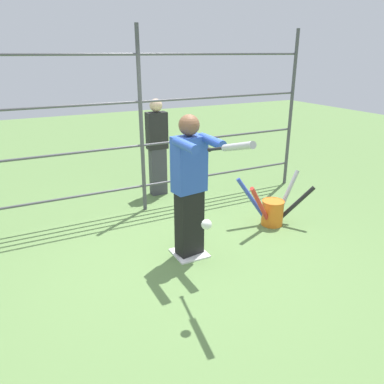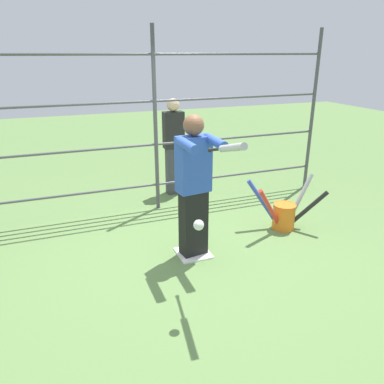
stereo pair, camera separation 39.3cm
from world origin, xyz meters
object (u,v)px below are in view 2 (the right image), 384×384
(batter, at_px, (194,184))
(softball_in_flight, at_px, (199,225))
(baseball_bat_swinging, at_px, (229,148))
(bat_bucket, at_px, (284,214))
(bystander_behind_fence, at_px, (174,146))

(batter, xyz_separation_m, softball_in_flight, (0.36, 1.06, -0.00))
(batter, height_order, baseball_bat_swinging, batter)
(softball_in_flight, bearing_deg, baseball_bat_swinging, -162.23)
(baseball_bat_swinging, height_order, bat_bucket, baseball_bat_swinging)
(bat_bucket, distance_m, bystander_behind_fence, 2.28)
(batter, height_order, bat_bucket, batter)
(softball_in_flight, xyz_separation_m, bystander_behind_fence, (-0.83, -3.24, -0.07))
(batter, relative_size, bat_bucket, 1.66)
(batter, distance_m, baseball_bat_swinging, 1.15)
(bat_bucket, xyz_separation_m, bystander_behind_fence, (1.00, -1.95, 0.64))
(batter, bearing_deg, softball_in_flight, 70.98)
(bat_bucket, height_order, bystander_behind_fence, bystander_behind_fence)
(baseball_bat_swinging, distance_m, bat_bucket, 2.35)
(softball_in_flight, relative_size, bat_bucket, 0.09)
(baseball_bat_swinging, distance_m, bystander_behind_fence, 3.26)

